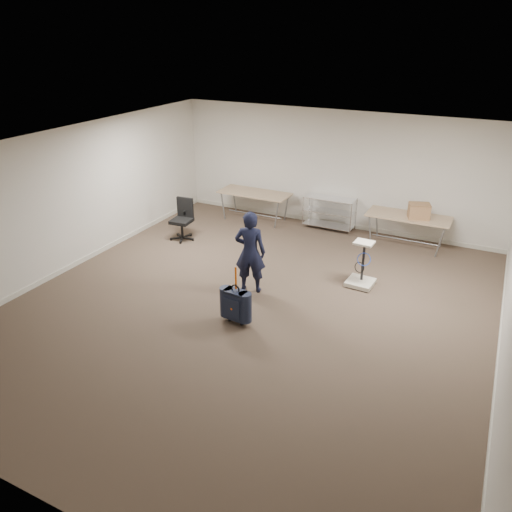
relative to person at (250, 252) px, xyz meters
The scene contains 10 objects.
ground 1.00m from the person, 63.11° to the right, with size 9.00×9.00×0.00m, color #423328.
room_shell 1.14m from the person, 70.97° to the left, with size 8.00×9.00×9.00m.
folding_table_left 3.76m from the person, 115.49° to the left, with size 1.80×0.75×0.73m.
folding_table_right 4.03m from the person, 57.22° to the left, with size 1.80×0.75×0.73m.
wire_shelf 3.67m from the person, 85.54° to the left, with size 1.22×0.47×0.80m.
person is the anchor object (origin of this frame).
suitcase 1.25m from the person, 74.68° to the right, with size 0.40×0.25×1.03m.
office_chair 3.01m from the person, 148.99° to the left, with size 0.58×0.58×0.95m.
equipment_cart 2.18m from the person, 31.70° to the left, with size 0.52×0.52×0.90m.
cardboard_box 4.09m from the person, 54.25° to the left, with size 0.44×0.33×0.33m, color #8B5F41.
Camera 1 is at (3.50, -6.78, 4.51)m, focal length 35.00 mm.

